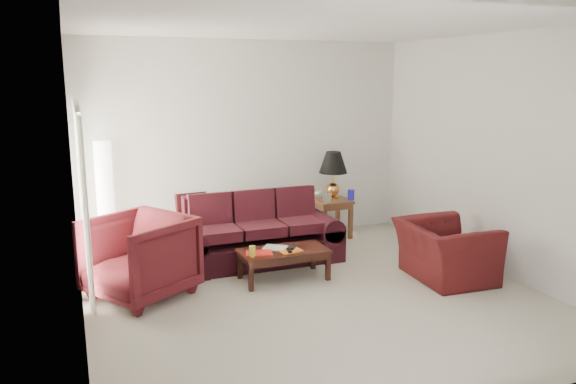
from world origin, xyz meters
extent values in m
plane|color=#BAB29F|center=(0.00, 0.00, 0.00)|extent=(5.00, 5.00, 0.00)
cube|color=silver|center=(-2.42, 1.30, 1.08)|extent=(0.10, 2.00, 2.16)
cube|color=black|center=(-1.01, 1.87, 0.71)|extent=(0.43, 0.23, 0.43)
cube|color=#B4B5B9|center=(1.08, 1.97, 0.66)|extent=(0.14, 0.08, 0.13)
cylinder|color=#211DBE|center=(1.49, 1.97, 0.67)|extent=(0.12, 0.12, 0.16)
cube|color=#ADADB1|center=(1.07, 2.34, 0.67)|extent=(0.19, 0.20, 0.05)
imported|color=#471015|center=(-1.87, 0.69, 0.47)|extent=(1.42, 1.41, 0.94)
imported|color=#3C0E0F|center=(1.72, -0.09, 0.36)|extent=(1.02, 1.15, 0.71)
cube|color=red|center=(-0.48, 0.57, 0.39)|extent=(0.36, 0.31, 0.02)
cube|color=white|center=(-0.22, 0.72, 0.39)|extent=(0.35, 0.33, 0.02)
cube|color=orange|center=(-0.09, 0.54, 0.39)|extent=(0.29, 0.24, 0.01)
cube|color=black|center=(-0.12, 0.50, 0.41)|extent=(0.08, 0.17, 0.02)
cube|color=black|center=(-0.03, 0.60, 0.41)|extent=(0.15, 0.19, 0.02)
cylinder|color=gold|center=(-0.59, 0.50, 0.45)|extent=(0.10, 0.10, 0.13)
camera|label=1|loc=(-2.51, -5.55, 2.48)|focal=35.00mm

